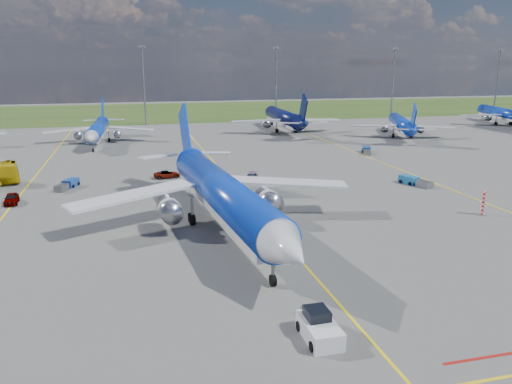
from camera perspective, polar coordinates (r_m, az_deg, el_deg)
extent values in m
plane|color=#50504D|center=(47.14, 5.01, -7.70)|extent=(400.00, 400.00, 0.00)
cube|color=#2D4719|center=(192.51, -9.90, 9.05)|extent=(400.00, 80.00, 0.01)
cube|color=yellow|center=(74.76, -2.51, 0.77)|extent=(0.25, 160.00, 0.02)
cube|color=yellow|center=(84.47, -24.34, 1.08)|extent=(0.25, 120.00, 0.02)
cube|color=yellow|center=(94.27, 14.37, 3.22)|extent=(0.25, 120.00, 0.02)
cube|color=#A5140F|center=(36.92, 27.26, -16.04)|extent=(10.00, 0.25, 0.02)
cylinder|color=slate|center=(151.35, -12.69, 11.64)|extent=(0.50, 0.50, 22.00)
cube|color=slate|center=(151.26, -12.94, 15.91)|extent=(2.20, 0.50, 0.80)
cylinder|color=slate|center=(157.72, 2.31, 12.08)|extent=(0.50, 0.50, 22.00)
cube|color=slate|center=(157.63, 2.35, 16.19)|extent=(2.20, 0.50, 0.80)
cylinder|color=slate|center=(173.33, 15.38, 11.81)|extent=(0.50, 0.50, 22.00)
cube|color=slate|center=(173.25, 15.64, 15.54)|extent=(2.20, 0.50, 0.80)
cylinder|color=slate|center=(195.99, 25.83, 11.16)|extent=(0.50, 0.50, 22.00)
cube|color=slate|center=(195.92, 26.20, 14.44)|extent=(2.20, 0.50, 0.80)
cylinder|color=red|center=(65.79, 24.55, -1.14)|extent=(0.50, 0.50, 3.00)
cube|color=silver|center=(34.56, 7.27, -15.41)|extent=(2.09, 3.97, 1.22)
cube|color=black|center=(34.61, 6.97, -13.75)|extent=(1.51, 1.70, 0.85)
cube|color=slate|center=(36.61, 5.85, -13.71)|extent=(0.24, 2.26, 0.19)
imported|color=#999999|center=(72.22, -26.17, -0.67)|extent=(1.96, 4.18, 1.38)
imported|color=#999999|center=(80.68, -10.12, 2.00)|extent=(4.42, 2.51, 1.16)
imported|color=#999999|center=(77.40, -0.56, 1.70)|extent=(3.22, 4.29, 1.16)
cube|color=#195D96|center=(79.00, 17.08, 1.33)|extent=(2.40, 3.21, 1.21)
cube|color=slate|center=(77.30, 18.69, 0.84)|extent=(1.97, 2.51, 0.99)
cube|color=navy|center=(78.75, -20.40, 0.99)|extent=(2.37, 3.06, 1.15)
cube|color=slate|center=(76.47, -21.33, 0.44)|extent=(1.94, 2.40, 0.94)
cube|color=navy|center=(104.75, 12.49, 4.76)|extent=(2.48, 3.16, 1.18)
cube|color=slate|center=(102.02, 12.58, 4.44)|extent=(2.03, 2.48, 0.97)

